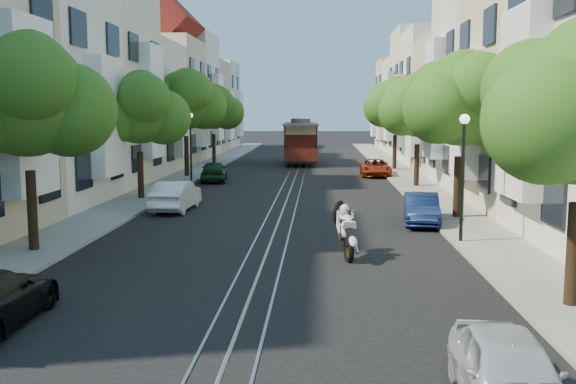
# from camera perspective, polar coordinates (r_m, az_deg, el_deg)

# --- Properties ---
(ground) EXTENTS (200.00, 200.00, 0.00)m
(ground) POSITION_cam_1_polar(r_m,az_deg,el_deg) (45.31, 0.77, 1.65)
(ground) COLOR black
(ground) RESTS_ON ground
(sidewalk_east) EXTENTS (2.50, 80.00, 0.12)m
(sidewalk_east) POSITION_cam_1_polar(r_m,az_deg,el_deg) (45.62, 9.91, 1.65)
(sidewalk_east) COLOR gray
(sidewalk_east) RESTS_ON ground
(sidewalk_west) EXTENTS (2.50, 80.00, 0.12)m
(sidewalk_west) POSITION_cam_1_polar(r_m,az_deg,el_deg) (46.13, -8.27, 1.75)
(sidewalk_west) COLOR gray
(sidewalk_west) RESTS_ON ground
(rail_left) EXTENTS (0.06, 80.00, 0.02)m
(rail_left) POSITION_cam_1_polar(r_m,az_deg,el_deg) (45.33, 0.07, 1.66)
(rail_left) COLOR gray
(rail_left) RESTS_ON ground
(rail_slot) EXTENTS (0.06, 80.00, 0.02)m
(rail_slot) POSITION_cam_1_polar(r_m,az_deg,el_deg) (45.31, 0.77, 1.66)
(rail_slot) COLOR gray
(rail_slot) RESTS_ON ground
(rail_right) EXTENTS (0.06, 80.00, 0.02)m
(rail_right) POSITION_cam_1_polar(r_m,az_deg,el_deg) (45.29, 1.47, 1.65)
(rail_right) COLOR gray
(rail_right) RESTS_ON ground
(lane_line) EXTENTS (0.08, 80.00, 0.01)m
(lane_line) POSITION_cam_1_polar(r_m,az_deg,el_deg) (45.31, 0.77, 1.65)
(lane_line) COLOR tan
(lane_line) RESTS_ON ground
(townhouses_east) EXTENTS (7.75, 72.00, 12.00)m
(townhouses_east) POSITION_cam_1_polar(r_m,az_deg,el_deg) (46.14, 15.82, 7.92)
(townhouses_east) COLOR beige
(townhouses_east) RESTS_ON ground
(townhouses_west) EXTENTS (7.75, 72.00, 11.76)m
(townhouses_west) POSITION_cam_1_polar(r_m,az_deg,el_deg) (46.97, -13.99, 7.84)
(townhouses_west) COLOR silver
(townhouses_west) RESTS_ON ground
(tree_e_b) EXTENTS (4.93, 4.08, 6.68)m
(tree_e_b) POSITION_cam_1_polar(r_m,az_deg,el_deg) (26.64, 15.18, 7.72)
(tree_e_b) COLOR black
(tree_e_b) RESTS_ON ground
(tree_e_c) EXTENTS (4.84, 3.99, 6.52)m
(tree_e_c) POSITION_cam_1_polar(r_m,az_deg,el_deg) (37.47, 11.58, 7.39)
(tree_e_c) COLOR black
(tree_e_c) RESTS_ON ground
(tree_e_d) EXTENTS (5.01, 4.16, 6.85)m
(tree_e_d) POSITION_cam_1_polar(r_m,az_deg,el_deg) (48.37, 9.62, 7.67)
(tree_e_d) COLOR black
(tree_e_d) RESTS_ON ground
(tree_w_a) EXTENTS (4.93, 4.08, 6.68)m
(tree_w_a) POSITION_cam_1_polar(r_m,az_deg,el_deg) (20.97, -22.09, 7.67)
(tree_w_a) COLOR black
(tree_w_a) RESTS_ON ground
(tree_w_b) EXTENTS (4.72, 3.87, 6.27)m
(tree_w_b) POSITION_cam_1_polar(r_m,az_deg,el_deg) (32.26, -13.03, 7.05)
(tree_w_b) COLOR black
(tree_w_b) RESTS_ON ground
(tree_w_c) EXTENTS (5.13, 4.28, 7.09)m
(tree_w_c) POSITION_cam_1_polar(r_m,az_deg,el_deg) (42.95, -9.03, 8.03)
(tree_w_c) COLOR black
(tree_w_c) RESTS_ON ground
(tree_w_d) EXTENTS (4.84, 3.99, 6.52)m
(tree_w_d) POSITION_cam_1_polar(r_m,az_deg,el_deg) (53.76, -6.60, 7.38)
(tree_w_d) COLOR black
(tree_w_d) RESTS_ON ground
(lamp_east) EXTENTS (0.32, 0.32, 4.16)m
(lamp_east) POSITION_cam_1_polar(r_m,az_deg,el_deg) (21.63, 15.32, 2.89)
(lamp_east) COLOR black
(lamp_east) RESTS_ON ground
(lamp_west) EXTENTS (0.32, 0.32, 4.16)m
(lamp_west) POSITION_cam_1_polar(r_m,az_deg,el_deg) (39.89, -8.66, 4.91)
(lamp_west) COLOR black
(lamp_west) RESTS_ON ground
(sportbike_rider) EXTENTS (0.71, 2.07, 1.71)m
(sportbike_rider) POSITION_cam_1_polar(r_m,az_deg,el_deg) (19.23, 5.11, -3.16)
(sportbike_rider) COLOR black
(sportbike_rider) RESTS_ON ground
(cable_car) EXTENTS (3.02, 9.02, 3.44)m
(cable_car) POSITION_cam_1_polar(r_m,az_deg,el_deg) (54.11, 1.15, 4.71)
(cable_car) COLOR black
(cable_car) RESTS_ON ground
(parked_car_e_near) EXTENTS (1.48, 3.47, 1.17)m
(parked_car_e_near) POSITION_cam_1_polar(r_m,az_deg,el_deg) (10.20, 19.02, -14.97)
(parked_car_e_near) COLOR #B4B6C1
(parked_car_e_near) RESTS_ON ground
(parked_car_e_mid) EXTENTS (1.61, 3.75, 1.20)m
(parked_car_e_mid) POSITION_cam_1_polar(r_m,az_deg,el_deg) (25.49, 11.77, -1.47)
(parked_car_e_mid) COLOR #0C183D
(parked_car_e_mid) RESTS_ON ground
(parked_car_e_far) EXTENTS (1.98, 4.22, 1.17)m
(parked_car_e_far) POSITION_cam_1_polar(r_m,az_deg,el_deg) (43.82, 7.78, 2.16)
(parked_car_e_far) COLOR maroon
(parked_car_e_far) RESTS_ON ground
(parked_car_w_mid) EXTENTS (1.57, 4.08, 1.33)m
(parked_car_w_mid) POSITION_cam_1_polar(r_m,az_deg,el_deg) (28.81, -9.94, -0.31)
(parked_car_w_mid) COLOR silver
(parked_car_w_mid) RESTS_ON ground
(parked_car_w_far) EXTENTS (1.95, 4.00, 1.31)m
(parked_car_w_far) POSITION_cam_1_polar(r_m,az_deg,el_deg) (40.35, -6.59, 1.86)
(parked_car_w_far) COLOR black
(parked_car_w_far) RESTS_ON ground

